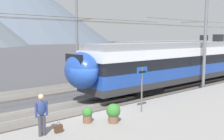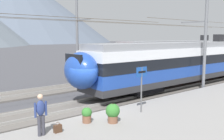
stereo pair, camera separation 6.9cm
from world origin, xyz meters
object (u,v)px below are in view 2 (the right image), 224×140
train_far_track (187,54)px  potted_plant_by_shelter (113,112)px  catenary_mast_mid (204,37)px  catenary_mast_far_side (78,39)px  platform_sign (142,79)px  train_near_platform (194,60)px  passenger_walking (41,113)px  handbag_beside_passenger (58,128)px  potted_plant_platform_edge (87,114)px

train_far_track → potted_plant_by_shelter: 22.31m
catenary_mast_mid → catenary_mast_far_side: 11.06m
platform_sign → potted_plant_by_shelter: platform_sign is taller
train_near_platform → potted_plant_by_shelter: 13.70m
train_near_platform → passenger_walking: size_ratio=15.03×
train_far_track → handbag_beside_passenger: size_ratio=53.06×
platform_sign → potted_plant_platform_edge: platform_sign is taller
potted_plant_by_shelter → train_near_platform: bearing=18.2°
catenary_mast_mid → handbag_beside_passenger: size_ratio=90.12×
catenary_mast_far_side → passenger_walking: catenary_mast_far_side is taller
platform_sign → passenger_walking: platform_sign is taller
train_near_platform → potted_plant_platform_edge: 14.37m
train_near_platform → handbag_beside_passenger: train_near_platform is taller
catenary_mast_far_side → passenger_walking: 14.42m
train_near_platform → potted_plant_by_shelter: (-12.95, -4.25, -1.33)m
train_far_track → catenary_mast_far_side: (-14.48, 1.97, 1.86)m
potted_plant_platform_edge → catenary_mast_far_side: bearing=59.8°
handbag_beside_passenger → catenary_mast_far_side: bearing=54.6°
train_near_platform → platform_sign: train_near_platform is taller
handbag_beside_passenger → catenary_mast_mid: bearing=7.4°
passenger_walking → handbag_beside_passenger: (0.66, -0.09, -0.78)m
catenary_mast_mid → train_far_track: bearing=40.5°
catenary_mast_far_side → potted_plant_platform_edge: (-6.41, -11.03, -3.30)m
platform_sign → potted_plant_platform_edge: size_ratio=3.33×
passenger_walking → catenary_mast_mid: bearing=6.7°
catenary_mast_far_side → platform_sign: (-3.31, -11.46, -1.95)m
catenary_mast_mid → passenger_walking: bearing=-173.3°
catenary_mast_far_side → train_near_platform: bearing=-45.4°
potted_plant_platform_edge → potted_plant_by_shelter: potted_plant_by_shelter is taller
catenary_mast_far_side → potted_plant_platform_edge: size_ratio=56.46×
catenary_mast_far_side → handbag_beside_passenger: bearing=-125.4°
passenger_walking → catenary_mast_far_side: bearing=52.2°
train_far_track → potted_plant_platform_edge: 22.82m
handbag_beside_passenger → train_far_track: bearing=22.5°
platform_sign → passenger_walking: 5.43m
handbag_beside_passenger → potted_plant_platform_edge: size_ratio=0.63×
train_far_track → potted_plant_by_shelter: train_far_track is taller
train_near_platform → potted_plant_by_shelter: bearing=-161.8°
train_far_track → train_near_platform: bearing=-141.6°
passenger_walking → handbag_beside_passenger: 1.03m
passenger_walking → potted_plant_platform_edge: bearing=4.1°
train_far_track → potted_plant_platform_edge: (-20.89, -9.06, -1.44)m
passenger_walking → handbag_beside_passenger: bearing=-8.1°
train_far_track → catenary_mast_mid: bearing=-139.5°
platform_sign → passenger_walking: (-5.37, 0.27, -0.79)m
train_far_track → handbag_beside_passenger: 24.40m
catenary_mast_far_side → passenger_walking: bearing=-127.8°
passenger_walking → handbag_beside_passenger: passenger_walking is taller
train_far_track → platform_sign: (-17.79, -9.49, -0.10)m
potted_plant_by_shelter → catenary_mast_far_side: bearing=65.0°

